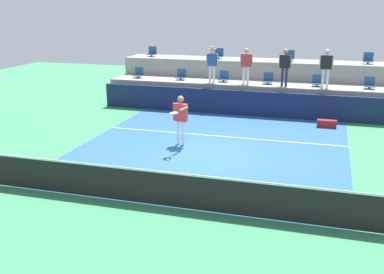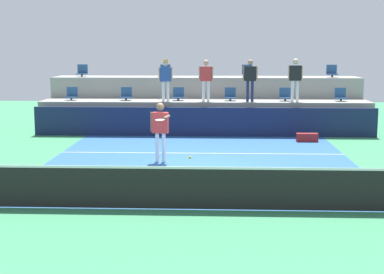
{
  "view_description": "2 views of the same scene",
  "coord_description": "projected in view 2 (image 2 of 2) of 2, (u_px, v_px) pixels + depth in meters",
  "views": [
    {
      "loc": [
        3.6,
        -13.72,
        4.8
      ],
      "look_at": [
        -0.07,
        -1.33,
        1.02
      ],
      "focal_mm": 42.96,
      "sensor_mm": 36.0,
      "label": 1
    },
    {
      "loc": [
        0.47,
        -15.46,
        3.34
      ],
      "look_at": [
        -0.13,
        -1.67,
        1.17
      ],
      "focal_mm": 53.37,
      "sensor_mm": 36.0,
      "label": 2
    }
  ],
  "objects": [
    {
      "name": "ground_plane",
      "position": [
        199.0,
        169.0,
        15.8
      ],
      "size": [
        40.0,
        40.0,
        0.0
      ],
      "primitive_type": "plane",
      "color": "#388456"
    },
    {
      "name": "court_inner_paint",
      "position": [
        200.0,
        162.0,
        16.78
      ],
      "size": [
        9.0,
        10.0,
        0.01
      ],
      "primitive_type": "cube",
      "color": "#285693",
      "rests_on": "ground_plane"
    },
    {
      "name": "court_service_line",
      "position": [
        201.0,
        153.0,
        18.16
      ],
      "size": [
        9.0,
        0.06,
        0.0
      ],
      "primitive_type": "cube",
      "color": "white",
      "rests_on": "ground_plane"
    },
    {
      "name": "tennis_net",
      "position": [
        193.0,
        187.0,
        11.77
      ],
      "size": [
        10.48,
        0.08,
        1.07
      ],
      "color": "black",
      "rests_on": "ground_plane"
    },
    {
      "name": "sponsor_backboard",
      "position": [
        204.0,
        122.0,
        21.63
      ],
      "size": [
        13.0,
        0.16,
        1.1
      ],
      "primitive_type": "cube",
      "color": "#141E42",
      "rests_on": "ground_plane"
    },
    {
      "name": "seating_tier_lower",
      "position": [
        205.0,
        116.0,
        22.9
      ],
      "size": [
        13.0,
        1.8,
        1.25
      ],
      "primitive_type": "cube",
      "color": "gray",
      "rests_on": "ground_plane"
    },
    {
      "name": "seating_tier_upper",
      "position": [
        206.0,
        101.0,
        24.62
      ],
      "size": [
        13.0,
        1.8,
        2.1
      ],
      "primitive_type": "cube",
      "color": "gray",
      "rests_on": "ground_plane"
    },
    {
      "name": "stadium_chair_lower_far_left",
      "position": [
        72.0,
        95.0,
        22.94
      ],
      "size": [
        0.44,
        0.4,
        0.52
      ],
      "color": "#2D2D33",
      "rests_on": "seating_tier_lower"
    },
    {
      "name": "stadium_chair_lower_left",
      "position": [
        126.0,
        95.0,
        22.84
      ],
      "size": [
        0.44,
        0.4,
        0.52
      ],
      "color": "#2D2D33",
      "rests_on": "seating_tier_lower"
    },
    {
      "name": "stadium_chair_lower_mid_left",
      "position": [
        178.0,
        95.0,
        22.75
      ],
      "size": [
        0.44,
        0.4,
        0.52
      ],
      "color": "#2D2D33",
      "rests_on": "seating_tier_lower"
    },
    {
      "name": "stadium_chair_lower_mid_right",
      "position": [
        230.0,
        95.0,
        22.67
      ],
      "size": [
        0.44,
        0.4,
        0.52
      ],
      "color": "#2D2D33",
      "rests_on": "seating_tier_lower"
    },
    {
      "name": "stadium_chair_lower_right",
      "position": [
        285.0,
        95.0,
        22.57
      ],
      "size": [
        0.44,
        0.4,
        0.52
      ],
      "color": "#2D2D33",
      "rests_on": "seating_tier_lower"
    },
    {
      "name": "stadium_chair_lower_far_right",
      "position": [
        341.0,
        96.0,
        22.48
      ],
      "size": [
        0.44,
        0.4,
        0.52
      ],
      "color": "#2D2D33",
      "rests_on": "seating_tier_lower"
    },
    {
      "name": "stadium_chair_upper_far_left",
      "position": [
        82.0,
        72.0,
        24.58
      ],
      "size": [
        0.44,
        0.4,
        0.52
      ],
      "color": "#2D2D33",
      "rests_on": "seating_tier_upper"
    },
    {
      "name": "stadium_chair_upper_left",
      "position": [
        165.0,
        72.0,
        24.43
      ],
      "size": [
        0.44,
        0.4,
        0.52
      ],
      "color": "#2D2D33",
      "rests_on": "seating_tier_upper"
    },
    {
      "name": "stadium_chair_upper_right",
      "position": [
        247.0,
        72.0,
        24.28
      ],
      "size": [
        0.44,
        0.4,
        0.52
      ],
      "color": "#2D2D33",
      "rests_on": "seating_tier_upper"
    },
    {
      "name": "stadium_chair_upper_far_right",
      "position": [
        332.0,
        72.0,
        24.13
      ],
      "size": [
        0.44,
        0.4,
        0.52
      ],
      "color": "#2D2D33",
      "rests_on": "seating_tier_upper"
    },
    {
      "name": "tennis_player",
      "position": [
        160.0,
        126.0,
        16.62
      ],
      "size": [
        0.6,
        1.28,
        1.75
      ],
      "color": "white",
      "rests_on": "ground_plane"
    },
    {
      "name": "spectator_with_hat",
      "position": [
        166.0,
        76.0,
        22.27
      ],
      "size": [
        0.56,
        0.4,
        1.64
      ],
      "color": "white",
      "rests_on": "seating_tier_lower"
    },
    {
      "name": "spectator_in_white",
      "position": [
        206.0,
        77.0,
        22.21
      ],
      "size": [
        0.57,
        0.23,
        1.62
      ],
      "color": "white",
      "rests_on": "seating_tier_lower"
    },
    {
      "name": "spectator_in_grey",
      "position": [
        250.0,
        77.0,
        22.14
      ],
      "size": [
        0.58,
        0.27,
        1.63
      ],
      "color": "navy",
      "rests_on": "seating_tier_lower"
    },
    {
      "name": "spectator_leaning_on_rail",
      "position": [
        295.0,
        76.0,
        22.06
      ],
      "size": [
        0.59,
        0.24,
        1.67
      ],
      "color": "white",
      "rests_on": "seating_tier_lower"
    },
    {
      "name": "tennis_ball",
      "position": [
        190.0,
        157.0,
        12.32
      ],
      "size": [
        0.07,
        0.07,
        0.07
      ],
      "color": "#CCE033"
    },
    {
      "name": "equipment_bag",
      "position": [
        307.0,
        137.0,
        20.44
      ],
      "size": [
        0.76,
        0.28,
        0.3
      ],
      "primitive_type": "cube",
      "color": "maroon",
      "rests_on": "ground_plane"
    }
  ]
}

